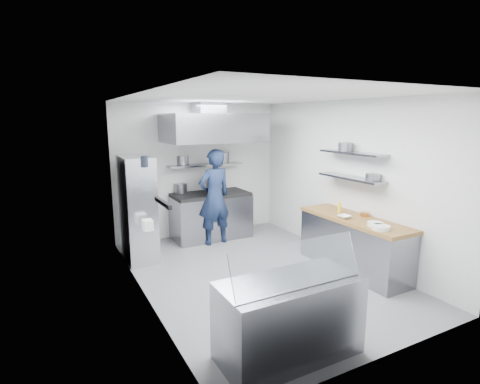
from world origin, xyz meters
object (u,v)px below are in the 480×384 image
display_case (289,318)px  chef (214,197)px  wire_rack (138,209)px  gas_range (211,217)px

display_case → chef: bearing=77.8°
wire_rack → gas_range: bearing=18.3°
chef → display_case: bearing=70.0°
gas_range → chef: (-0.09, -0.40, 0.50)m
chef → wire_rack: bearing=-2.5°
chef → display_case: chef is taller
gas_range → display_case: (-0.89, -4.10, -0.03)m
gas_range → display_case: size_ratio=1.07×
wire_rack → display_case: size_ratio=1.23×
wire_rack → display_case: 3.67m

